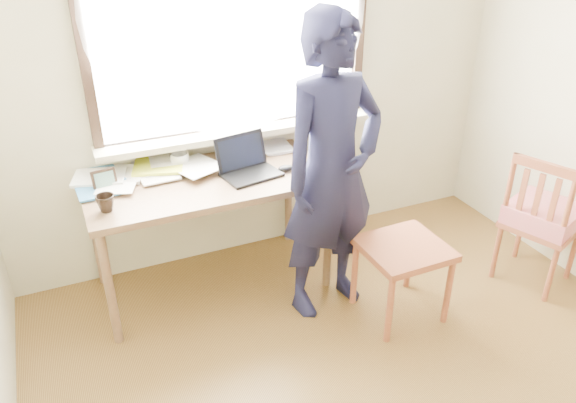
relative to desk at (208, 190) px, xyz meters
name	(u,v)px	position (x,y,z in m)	size (l,w,h in m)	color
room_shell	(440,98)	(0.50, -1.43, 0.94)	(3.52, 4.02, 2.61)	beige
desk	(208,190)	(0.00, 0.00, 0.00)	(1.46, 0.73, 0.78)	brown
laptop	(247,165)	(0.25, -0.03, 0.13)	(0.38, 0.33, 0.23)	black
mug_white	(180,160)	(-0.11, 0.22, 0.13)	(0.12, 0.12, 0.09)	white
mug_dark	(106,203)	(-0.61, -0.17, 0.13)	(0.10, 0.10, 0.09)	black
mouse	(286,168)	(0.47, -0.10, 0.10)	(0.10, 0.07, 0.04)	black
desk_clutter	(138,174)	(-0.38, 0.17, 0.11)	(0.81, 0.50, 0.06)	white
book_a	(138,171)	(-0.36, 0.23, 0.09)	(0.20, 0.27, 0.03)	white
book_b	(262,148)	(0.46, 0.27, 0.09)	(0.20, 0.27, 0.02)	white
picture_frame	(104,180)	(-0.58, 0.10, 0.14)	(0.14, 0.04, 0.11)	black
work_chair	(403,256)	(0.95, -0.74, -0.29)	(0.48, 0.46, 0.49)	brown
side_chair	(543,217)	(1.96, -0.80, -0.22)	(0.53, 0.54, 0.91)	brown
person	(332,172)	(0.61, -0.45, 0.20)	(0.66, 0.43, 1.80)	black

